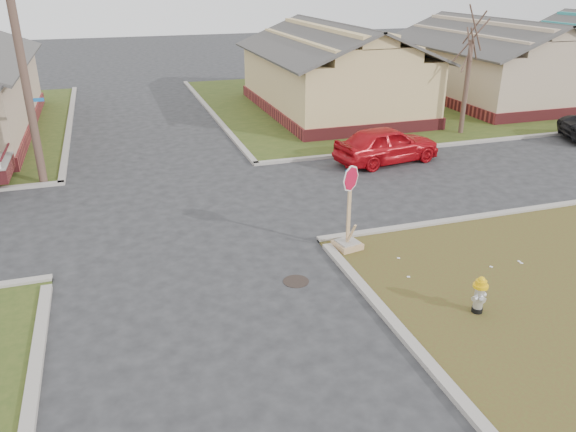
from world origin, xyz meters
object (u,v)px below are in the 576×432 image
object	(u,v)px
red_sedan	(387,144)
stop_sign	(348,231)
fire_hydrant	(480,293)
utility_pole	(20,50)

from	to	relation	value
red_sedan	stop_sign	bearing A→B (deg)	137.03
fire_hydrant	stop_sign	distance (m)	4.08
fire_hydrant	red_sedan	size ratio (longest dim) A/B	0.21
fire_hydrant	red_sedan	xyz separation A→B (m)	(3.08, 10.45, 0.20)
utility_pole	stop_sign	bearing A→B (deg)	-44.57
stop_sign	red_sedan	size ratio (longest dim) A/B	0.55
fire_hydrant	stop_sign	size ratio (longest dim) A/B	0.37
fire_hydrant	utility_pole	bearing A→B (deg)	113.05
utility_pole	stop_sign	xyz separation A→B (m)	(8.30, -8.17, -4.10)
utility_pole	fire_hydrant	xyz separation A→B (m)	(9.77, -11.98, -4.12)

